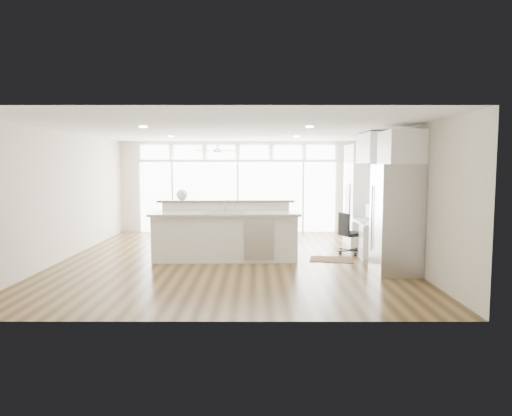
{
  "coord_description": "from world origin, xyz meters",
  "views": [
    {
      "loc": [
        0.55,
        -9.62,
        1.96
      ],
      "look_at": [
        0.54,
        0.6,
        1.03
      ],
      "focal_mm": 32.0,
      "sensor_mm": 36.0,
      "label": 1
    }
  ],
  "objects": [
    {
      "name": "framed_photos",
      "position": [
        3.46,
        0.92,
        1.4
      ],
      "size": [
        0.06,
        0.22,
        0.8
      ],
      "primitive_type": "cube",
      "color": "black",
      "rests_on": "wall_right"
    },
    {
      "name": "kitchen_island",
      "position": [
        -0.1,
        -0.16,
        0.61
      ],
      "size": [
        3.12,
        1.24,
        1.23
      ],
      "primitive_type": "cube",
      "rotation": [
        0.0,
        0.0,
        0.03
      ],
      "color": "white",
      "rests_on": "floor"
    },
    {
      "name": "refrigerator",
      "position": [
        3.11,
        -1.35,
        1.0
      ],
      "size": [
        0.76,
        0.9,
        2.0
      ],
      "primitive_type": "cube",
      "color": "#B1B2B6",
      "rests_on": "floor"
    },
    {
      "name": "ceiling",
      "position": [
        0.0,
        0.0,
        2.7
      ],
      "size": [
        7.0,
        8.0,
        0.02
      ],
      "primitive_type": "cube",
      "color": "white",
      "rests_on": "wall_back"
    },
    {
      "name": "desk_nook",
      "position": [
        3.13,
        0.3,
        0.38
      ],
      "size": [
        0.72,
        1.3,
        0.76
      ],
      "primitive_type": "cube",
      "color": "white",
      "rests_on": "floor"
    },
    {
      "name": "wall_left",
      "position": [
        -3.5,
        0.0,
        1.35
      ],
      "size": [
        0.04,
        8.0,
        2.7
      ],
      "primitive_type": "cube",
      "color": "beige",
      "rests_on": "floor"
    },
    {
      "name": "potted_plant",
      "position": [
        3.17,
        1.8,
        2.61
      ],
      "size": [
        0.27,
        0.3,
        0.22
      ],
      "primitive_type": "imported",
      "rotation": [
        0.0,
        0.0,
        0.09
      ],
      "color": "#365926",
      "rests_on": "oven_cabinet"
    },
    {
      "name": "glass_wall",
      "position": [
        0.0,
        3.94,
        1.05
      ],
      "size": [
        5.8,
        0.06,
        2.08
      ],
      "primitive_type": "cube",
      "color": "white",
      "rests_on": "wall_back"
    },
    {
      "name": "recessed_lights",
      "position": [
        0.0,
        0.2,
        2.68
      ],
      "size": [
        3.4,
        3.0,
        0.02
      ],
      "primitive_type": "cube",
      "color": "beige",
      "rests_on": "ceiling"
    },
    {
      "name": "wall_front",
      "position": [
        0.0,
        -4.0,
        1.35
      ],
      "size": [
        7.0,
        0.04,
        2.7
      ],
      "primitive_type": "cube",
      "color": "beige",
      "rests_on": "floor"
    },
    {
      "name": "wall_right",
      "position": [
        3.5,
        0.0,
        1.35
      ],
      "size": [
        0.04,
        8.0,
        2.7
      ],
      "primitive_type": "cube",
      "color": "beige",
      "rests_on": "floor"
    },
    {
      "name": "fridge_cabinet",
      "position": [
        3.17,
        -1.35,
        2.3
      ],
      "size": [
        0.64,
        0.9,
        0.6
      ],
      "primitive_type": "cube",
      "color": "white",
      "rests_on": "wall_right"
    },
    {
      "name": "office_chair",
      "position": [
        2.7,
        0.51,
        0.46
      ],
      "size": [
        0.61,
        0.59,
        0.92
      ],
      "primitive_type": "cube",
      "rotation": [
        0.0,
        0.0,
        0.38
      ],
      "color": "black",
      "rests_on": "floor"
    },
    {
      "name": "upper_cabinets",
      "position": [
        3.17,
        0.3,
        2.35
      ],
      "size": [
        0.64,
        1.3,
        0.64
      ],
      "primitive_type": "cube",
      "color": "white",
      "rests_on": "wall_right"
    },
    {
      "name": "rug",
      "position": [
        2.14,
        -0.15,
        0.01
      ],
      "size": [
        1.0,
        0.8,
        0.01
      ],
      "primitive_type": "cube",
      "rotation": [
        0.0,
        0.0,
        -0.18
      ],
      "color": "#321E10",
      "rests_on": "floor"
    },
    {
      "name": "oven_cabinet",
      "position": [
        3.17,
        1.8,
        1.25
      ],
      "size": [
        0.64,
        1.2,
        2.5
      ],
      "primitive_type": "cube",
      "color": "white",
      "rests_on": "floor"
    },
    {
      "name": "ceiling_fan",
      "position": [
        -0.5,
        2.8,
        2.48
      ],
      "size": [
        1.16,
        1.16,
        0.32
      ],
      "primitive_type": "cube",
      "color": "silver",
      "rests_on": "ceiling"
    },
    {
      "name": "keyboard",
      "position": [
        2.88,
        0.3,
        0.77
      ],
      "size": [
        0.17,
        0.34,
        0.02
      ],
      "primitive_type": "cube",
      "rotation": [
        0.0,
        0.0,
        -0.13
      ],
      "color": "white",
      "rests_on": "desk_nook"
    },
    {
      "name": "desk_window",
      "position": [
        3.46,
        0.3,
        1.55
      ],
      "size": [
        0.04,
        0.85,
        0.85
      ],
      "primitive_type": "cube",
      "color": "white",
      "rests_on": "wall_right"
    },
    {
      "name": "floor",
      "position": [
        0.0,
        0.0,
        -0.01
      ],
      "size": [
        7.0,
        8.0,
        0.02
      ],
      "primitive_type": "cube",
      "color": "#3F2B13",
      "rests_on": "ground"
    },
    {
      "name": "fishbowl",
      "position": [
        -1.06,
        0.22,
        1.35
      ],
      "size": [
        0.25,
        0.25,
        0.24
      ],
      "primitive_type": "sphere",
      "rotation": [
        0.0,
        0.0,
        0.03
      ],
      "color": "white",
      "rests_on": "kitchen_island"
    },
    {
      "name": "wall_back",
      "position": [
        0.0,
        4.0,
        1.35
      ],
      "size": [
        7.0,
        0.04,
        2.7
      ],
      "primitive_type": "cube",
      "color": "beige",
      "rests_on": "floor"
    },
    {
      "name": "monitor",
      "position": [
        3.05,
        0.3,
        0.98
      ],
      "size": [
        0.13,
        0.53,
        0.44
      ],
      "primitive_type": "cube",
      "rotation": [
        0.0,
        0.0,
        0.09
      ],
      "color": "black",
      "rests_on": "desk_nook"
    },
    {
      "name": "transom_row",
      "position": [
        0.0,
        3.94,
        2.38
      ],
      "size": [
        5.9,
        0.06,
        0.4
      ],
      "primitive_type": "cube",
      "color": "white",
      "rests_on": "wall_back"
    }
  ]
}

